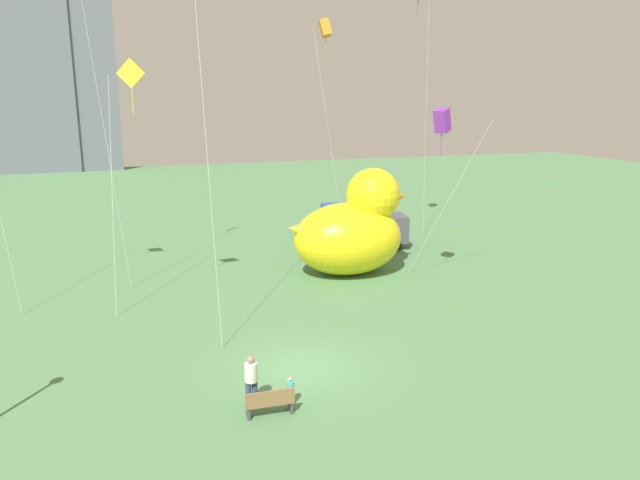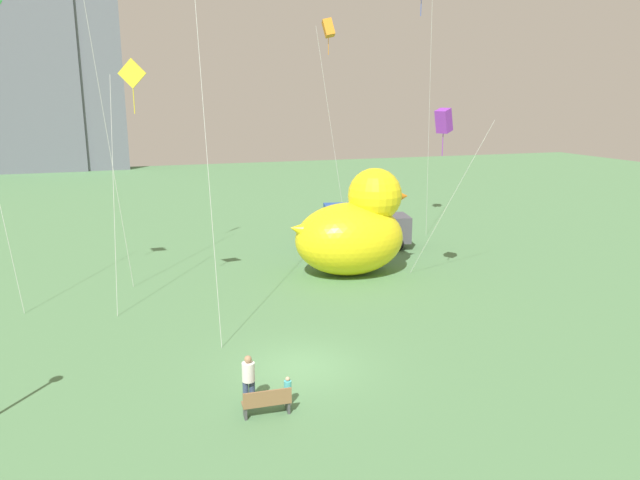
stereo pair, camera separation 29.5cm
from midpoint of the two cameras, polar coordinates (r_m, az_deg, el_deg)
name	(u,v)px [view 2 (the right image)]	position (r m, az deg, el deg)	size (l,w,h in m)	color
ground_plane	(301,367)	(22.08, -1.41, -12.12)	(140.00, 140.00, 0.00)	#538454
park_bench	(267,402)	(18.90, -4.67, -15.24)	(1.52, 0.52, 0.90)	olive
person_adult	(249,378)	(19.35, -6.44, -13.02)	(0.41, 0.41, 1.68)	#38476B
person_child	(288,390)	(19.39, -2.67, -14.17)	(0.24, 0.24, 0.98)	silver
giant_inflatable_duck	(354,230)	(32.68, 3.53, 0.99)	(7.05, 4.52, 5.84)	yellow
box_truck	(365,226)	(38.57, 4.52, 1.31)	(5.76, 3.34, 2.85)	#264CA5
kite_yellow	(131,84)	(27.60, -17.45, 14.09)	(2.00, 2.33, 11.21)	silver
kite_orange	(328,30)	(41.68, 1.03, 19.56)	(2.26, 1.72, 14.73)	silver
kite_purple	(444,122)	(29.89, 12.10, 11.07)	(3.42, 3.37, 9.09)	silver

